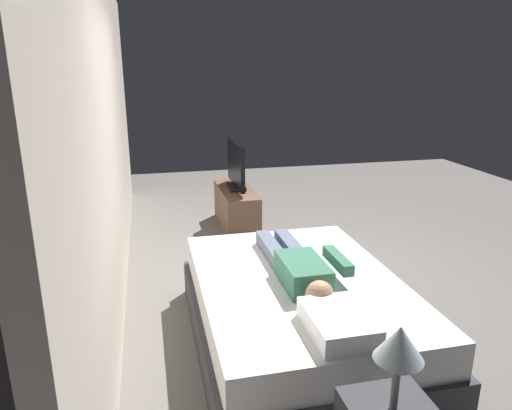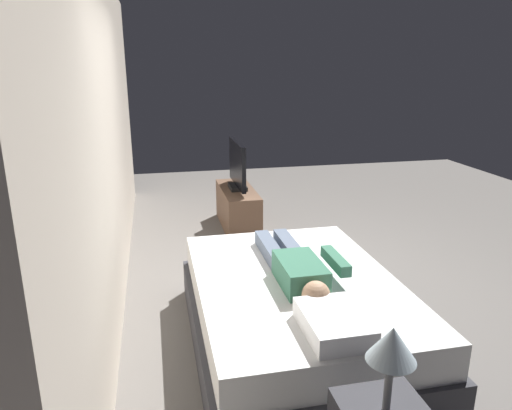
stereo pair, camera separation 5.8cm
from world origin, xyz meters
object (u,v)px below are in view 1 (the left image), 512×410
object	(u,v)px
remote	(343,262)
lamp	(400,345)
bed	(298,313)
tv	(236,166)
pillow	(338,323)
tv_stand	(236,208)
person	(299,266)

from	to	relation	value
remote	lamp	size ratio (longest dim) A/B	0.36
bed	remote	xyz separation A→B (m)	(0.18, -0.41, 0.29)
bed	remote	distance (m)	0.53
tv	lamp	bearing A→B (deg)	179.35
pillow	tv_stand	distance (m)	3.42
remote	tv	size ratio (longest dim) A/B	0.17
pillow	tv	bearing A→B (deg)	-0.98
person	tv	bearing A→B (deg)	-1.06
person	tv_stand	world-z (taller)	person
bed	tv	distance (m)	2.74
pillow	bed	bearing A→B (deg)	0.00
person	tv_stand	size ratio (longest dim) A/B	1.15
tv_stand	tv	xyz separation A→B (m)	(0.00, 0.00, 0.53)
remote	tv_stand	world-z (taller)	remote
bed	person	world-z (taller)	person
bed	person	xyz separation A→B (m)	(0.03, -0.01, 0.36)
person	lamp	bearing A→B (deg)	-179.85
remote	tv	xyz separation A→B (m)	(2.50, 0.36, 0.24)
remote	person	bearing A→B (deg)	110.47
person	lamp	size ratio (longest dim) A/B	3.00
tv_stand	tv	world-z (taller)	tv
tv_stand	bed	bearing A→B (deg)	178.76
tv_stand	lamp	size ratio (longest dim) A/B	2.62
bed	person	distance (m)	0.36
person	remote	world-z (taller)	person
bed	tv	xyz separation A→B (m)	(2.68, -0.06, 0.52)
pillow	remote	xyz separation A→B (m)	(0.90, -0.41, -0.05)
bed	tv	size ratio (longest dim) A/B	2.36
pillow	lamp	size ratio (longest dim) A/B	1.14
person	lamp	xyz separation A→B (m)	(-1.37, -0.00, 0.23)
person	lamp	distance (m)	1.38
tv	pillow	bearing A→B (deg)	179.02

